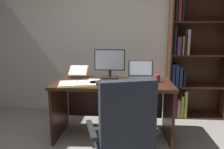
% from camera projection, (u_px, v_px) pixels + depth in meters
% --- Properties ---
extents(wall_back, '(5.40, 0.12, 2.55)m').
position_uv_depth(wall_back, '(117.00, 39.00, 3.68)').
color(wall_back, beige).
rests_on(wall_back, ground).
extents(desk, '(1.52, 0.73, 0.75)m').
position_uv_depth(desk, '(113.00, 96.00, 2.86)').
color(desk, '#381E14').
rests_on(desk, ground).
extents(bookshelf, '(0.91, 0.31, 2.06)m').
position_uv_depth(bookshelf, '(190.00, 60.00, 3.42)').
color(bookshelf, '#381E14').
rests_on(bookshelf, ground).
extents(office_chair, '(0.70, 0.62, 0.99)m').
position_uv_depth(office_chair, '(124.00, 140.00, 1.91)').
color(office_chair, '#232326').
rests_on(office_chair, ground).
extents(monitor, '(0.43, 0.16, 0.41)m').
position_uv_depth(monitor, '(110.00, 64.00, 2.95)').
color(monitor, '#232326').
rests_on(monitor, desk).
extents(laptop, '(0.35, 0.30, 0.24)m').
position_uv_depth(laptop, '(141.00, 75.00, 2.95)').
color(laptop, '#232326').
rests_on(laptop, desk).
extents(keyboard, '(0.42, 0.15, 0.02)m').
position_uv_depth(keyboard, '(107.00, 83.00, 2.61)').
color(keyboard, '#232326').
rests_on(keyboard, desk).
extents(computer_mouse, '(0.06, 0.10, 0.04)m').
position_uv_depth(computer_mouse, '(131.00, 83.00, 2.59)').
color(computer_mouse, '#232326').
rests_on(computer_mouse, desk).
extents(reading_stand_with_book, '(0.27, 0.24, 0.16)m').
position_uv_depth(reading_stand_with_book, '(78.00, 72.00, 3.05)').
color(reading_stand_with_book, '#232326').
rests_on(reading_stand_with_book, desk).
extents(open_binder, '(0.51, 0.41, 0.02)m').
position_uv_depth(open_binder, '(77.00, 84.00, 2.59)').
color(open_binder, yellow).
rests_on(open_binder, desk).
extents(notepad, '(0.16, 0.22, 0.01)m').
position_uv_depth(notepad, '(93.00, 81.00, 2.79)').
color(notepad, white).
rests_on(notepad, desk).
extents(pen, '(0.14, 0.04, 0.01)m').
position_uv_depth(pen, '(95.00, 80.00, 2.78)').
color(pen, navy).
rests_on(pen, notepad).
extents(coffee_mug, '(0.08, 0.08, 0.09)m').
position_uv_depth(coffee_mug, '(157.00, 78.00, 2.74)').
color(coffee_mug, maroon).
rests_on(coffee_mug, desk).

